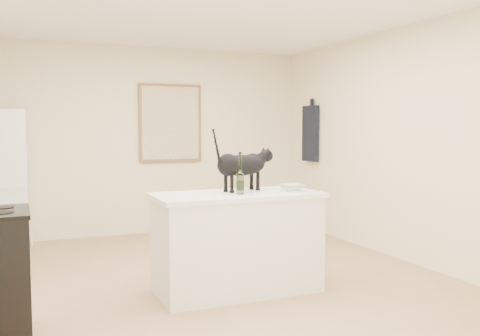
% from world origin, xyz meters
% --- Properties ---
extents(floor, '(5.50, 5.50, 0.00)m').
position_xyz_m(floor, '(0.00, 0.00, 0.00)').
color(floor, tan).
rests_on(floor, ground).
extents(ceiling, '(5.50, 5.50, 0.00)m').
position_xyz_m(ceiling, '(0.00, 0.00, 2.60)').
color(ceiling, white).
rests_on(ceiling, ground).
extents(wall_back, '(4.50, 0.00, 4.50)m').
position_xyz_m(wall_back, '(0.00, 2.75, 1.30)').
color(wall_back, beige).
rests_on(wall_back, ground).
extents(wall_front, '(4.50, 0.00, 4.50)m').
position_xyz_m(wall_front, '(0.00, -2.75, 1.30)').
color(wall_front, beige).
rests_on(wall_front, ground).
extents(wall_right, '(0.00, 5.50, 5.50)m').
position_xyz_m(wall_right, '(2.25, 0.00, 1.30)').
color(wall_right, beige).
rests_on(wall_right, ground).
extents(island_base, '(1.44, 0.67, 0.86)m').
position_xyz_m(island_base, '(0.10, -0.20, 0.43)').
color(island_base, white).
rests_on(island_base, floor).
extents(island_top, '(1.50, 0.70, 0.04)m').
position_xyz_m(island_top, '(0.10, -0.20, 0.88)').
color(island_top, white).
rests_on(island_top, island_base).
extents(artwork_frame, '(0.90, 0.03, 1.10)m').
position_xyz_m(artwork_frame, '(0.30, 2.72, 1.55)').
color(artwork_frame, brown).
rests_on(artwork_frame, wall_back).
extents(artwork_canvas, '(0.82, 0.00, 1.02)m').
position_xyz_m(artwork_canvas, '(0.30, 2.70, 1.55)').
color(artwork_canvas, beige).
rests_on(artwork_canvas, wall_back).
extents(hanging_garment, '(0.08, 0.34, 0.80)m').
position_xyz_m(hanging_garment, '(2.19, 2.05, 1.40)').
color(hanging_garment, black).
rests_on(hanging_garment, wall_right).
extents(black_cat, '(0.64, 0.34, 0.43)m').
position_xyz_m(black_cat, '(0.19, -0.09, 1.12)').
color(black_cat, black).
rests_on(black_cat, island_top).
extents(wine_bottle, '(0.07, 0.07, 0.33)m').
position_xyz_m(wine_bottle, '(0.09, -0.29, 1.06)').
color(wine_bottle, '#325A24').
rests_on(wine_bottle, island_top).
extents(glass_bowl, '(0.30, 0.30, 0.06)m').
position_xyz_m(glass_bowl, '(0.64, -0.25, 0.93)').
color(glass_bowl, white).
rests_on(glass_bowl, island_top).
extents(fridge_paper, '(0.02, 0.14, 0.18)m').
position_xyz_m(fridge_paper, '(-1.60, 2.35, 1.27)').
color(fridge_paper, beige).
rests_on(fridge_paper, fridge).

